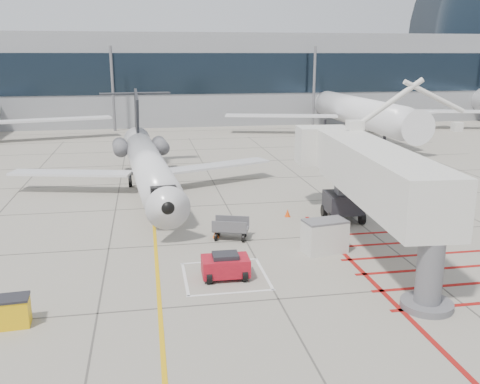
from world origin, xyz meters
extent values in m
plane|color=gray|center=(0.00, 0.00, 0.00)|extent=(260.00, 260.00, 0.00)
cone|color=#FB5D0D|center=(-1.69, 4.89, 0.26)|extent=(0.37, 0.37, 0.52)
cone|color=#E6450C|center=(3.73, 8.32, 0.26)|extent=(0.38, 0.38, 0.53)
cube|color=gray|center=(10.00, 70.00, 7.00)|extent=(180.00, 28.00, 14.00)
cube|color=black|center=(10.00, 55.95, 8.00)|extent=(180.00, 0.10, 6.00)
camera|label=1|loc=(-5.61, -25.65, 10.79)|focal=40.00mm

